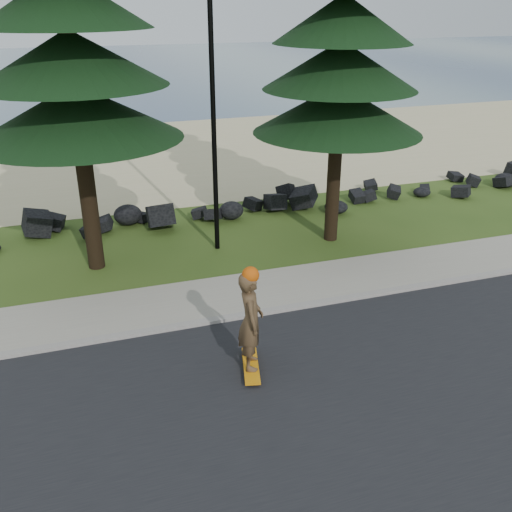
{
  "coord_description": "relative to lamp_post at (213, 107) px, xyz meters",
  "views": [
    {
      "loc": [
        -3.73,
        -11.93,
        6.87
      ],
      "look_at": [
        0.17,
        0.0,
        1.11
      ],
      "focal_mm": 40.0,
      "sensor_mm": 36.0,
      "label": 1
    }
  ],
  "objects": [
    {
      "name": "beach_sand",
      "position": [
        0.0,
        11.3,
        -4.13
      ],
      "size": [
        160.0,
        15.0,
        0.01
      ],
      "primitive_type": "cube",
      "color": "#C2B781",
      "rests_on": "ground"
    },
    {
      "name": "kerb",
      "position": [
        0.0,
        -4.1,
        -4.08
      ],
      "size": [
        160.0,
        0.2,
        0.1
      ],
      "primitive_type": "cube",
      "color": "gray",
      "rests_on": "ground"
    },
    {
      "name": "ocean",
      "position": [
        0.0,
        47.8,
        -4.13
      ],
      "size": [
        160.0,
        58.0,
        0.01
      ],
      "primitive_type": "cube",
      "color": "#3C5574",
      "rests_on": "ground"
    },
    {
      "name": "lamp_post",
      "position": [
        0.0,
        0.0,
        0.0
      ],
      "size": [
        0.25,
        0.14,
        8.14
      ],
      "color": "black",
      "rests_on": "ground"
    },
    {
      "name": "seawall_boulders",
      "position": [
        0.0,
        2.4,
        -4.13
      ],
      "size": [
        60.0,
        2.4,
        1.1
      ],
      "primitive_type": null,
      "color": "black",
      "rests_on": "ground"
    },
    {
      "name": "road",
      "position": [
        0.0,
        -7.7,
        -4.12
      ],
      "size": [
        160.0,
        7.0,
        0.02
      ],
      "primitive_type": "cube",
      "color": "black",
      "rests_on": "ground"
    },
    {
      "name": "sidewalk",
      "position": [
        0.0,
        -3.0,
        -4.09
      ],
      "size": [
        160.0,
        2.0,
        0.08
      ],
      "primitive_type": "cube",
      "color": "gray",
      "rests_on": "ground"
    },
    {
      "name": "ground",
      "position": [
        0.0,
        -3.2,
        -4.13
      ],
      "size": [
        160.0,
        160.0,
        0.0
      ],
      "primitive_type": "plane",
      "color": "#304917",
      "rests_on": "ground"
    },
    {
      "name": "skateboarder",
      "position": [
        -0.89,
        -6.11,
        -2.99
      ],
      "size": [
        0.65,
        1.26,
        2.29
      ],
      "rotation": [
        0.0,
        0.0,
        1.33
      ],
      "color": "orange",
      "rests_on": "ground"
    }
  ]
}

